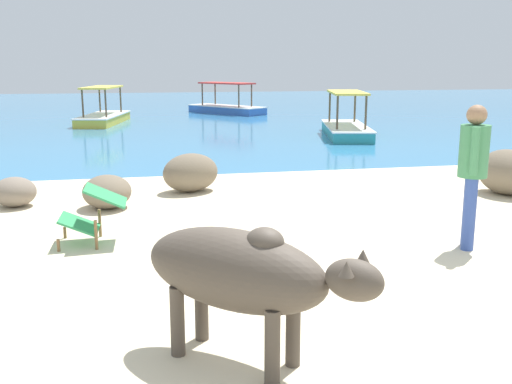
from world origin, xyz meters
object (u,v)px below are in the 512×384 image
person_standing (473,166)px  boat_teal (346,127)px  cow (240,272)px  deck_chair_far (92,211)px  boat_yellow (103,116)px  boat_blue (227,107)px

person_standing → boat_teal: bearing=107.2°
cow → person_standing: person_standing is taller
deck_chair_far → boat_teal: size_ratio=0.20×
boat_teal → boat_yellow: bearing=-113.6°
deck_chair_far → person_standing: (4.19, -1.03, 0.56)m
person_standing → boat_teal: (2.37, 10.49, -0.70)m
cow → boat_yellow: size_ratio=0.41×
cow → boat_blue: (3.21, 21.30, -0.42)m
boat_yellow → boat_teal: bearing=-114.6°
boat_blue → boat_yellow: bearing=-91.6°
person_standing → boat_yellow: bearing=136.6°
cow → person_standing: size_ratio=0.96×
cow → boat_yellow: 17.94m
boat_yellow → boat_blue: (4.93, 3.44, 0.00)m
boat_yellow → cow: bearing=-162.6°
boat_yellow → boat_blue: 6.01m
boat_yellow → boat_teal: size_ratio=1.00×
person_standing → boat_blue: person_standing is taller
deck_chair_far → boat_teal: bearing=-123.0°
deck_chair_far → person_standing: bearing=167.9°
person_standing → cow: bearing=-115.2°
boat_teal → cow: bearing=-10.1°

